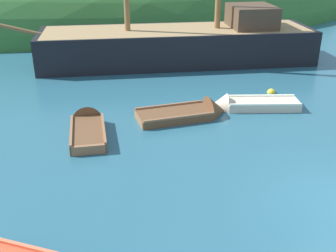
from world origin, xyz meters
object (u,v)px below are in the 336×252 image
(sailing_ship, at_px, (180,50))
(rowboat_portside, at_px, (248,106))
(rowboat_near_dock, at_px, (191,114))
(rowboat_far, at_px, (88,129))
(buoy_yellow, at_px, (271,93))

(sailing_ship, distance_m, rowboat_portside, 6.99)
(rowboat_near_dock, distance_m, rowboat_far, 3.82)
(rowboat_far, relative_size, rowboat_portside, 0.85)
(rowboat_portside, bearing_deg, buoy_yellow, -127.99)
(rowboat_portside, xyz_separation_m, buoy_yellow, (1.62, 1.46, -0.10))
(rowboat_far, height_order, buoy_yellow, rowboat_far)
(buoy_yellow, bearing_deg, sailing_ship, 117.18)
(sailing_ship, height_order, buoy_yellow, sailing_ship)
(rowboat_near_dock, relative_size, rowboat_portside, 0.97)
(rowboat_portside, bearing_deg, rowboat_near_dock, 18.67)
(sailing_ship, bearing_deg, rowboat_far, 60.65)
(rowboat_far, relative_size, buoy_yellow, 8.49)
(sailing_ship, relative_size, rowboat_far, 5.55)
(sailing_ship, xyz_separation_m, rowboat_portside, (1.16, -6.87, -0.56))
(rowboat_near_dock, bearing_deg, sailing_ship, 74.26)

